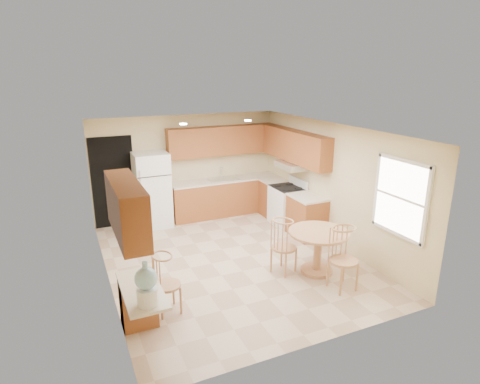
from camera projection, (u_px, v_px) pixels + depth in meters
name	position (u px, v px, depth m)	size (l,w,h in m)	color
floor	(232.00, 260.00, 7.72)	(5.50, 5.50, 0.00)	#C1A88C
ceiling	(231.00, 130.00, 6.99)	(4.50, 5.50, 0.02)	white
wall_back	(187.00, 166.00, 9.75)	(4.50, 0.02, 2.50)	beige
wall_front	(318.00, 260.00, 4.96)	(4.50, 0.02, 2.50)	beige
wall_left	(103.00, 215.00, 6.47)	(0.02, 5.50, 2.50)	beige
wall_right	(332.00, 184.00, 8.24)	(0.02, 5.50, 2.50)	beige
doorway	(113.00, 182.00, 9.11)	(0.90, 0.02, 2.10)	black
base_cab_back	(225.00, 197.00, 10.07)	(2.75, 0.60, 0.87)	#985226
counter_back	(225.00, 180.00, 9.94)	(2.75, 0.63, 0.04)	beige
base_cab_right_a	(274.00, 198.00, 9.98)	(0.60, 0.59, 0.87)	#985226
counter_right_a	(275.00, 181.00, 9.84)	(0.63, 0.59, 0.04)	beige
base_cab_right_b	(307.00, 217.00, 8.71)	(0.60, 0.80, 0.87)	#985226
counter_right_b	(308.00, 197.00, 8.57)	(0.63, 0.80, 0.04)	beige
upper_cab_back	(223.00, 141.00, 9.78)	(2.75, 0.33, 0.70)	#985226
upper_cab_right	(295.00, 146.00, 9.05)	(0.33, 2.42, 0.70)	#985226
upper_cab_left	(127.00, 209.00, 4.96)	(0.33, 1.40, 0.70)	#985226
sink	(224.00, 179.00, 9.92)	(0.78, 0.44, 0.01)	silver
range_hood	(292.00, 165.00, 9.12)	(0.50, 0.76, 0.14)	silver
desk_pedestal	(138.00, 301.00, 5.68)	(0.48, 0.42, 0.72)	#985226
desk_top	(142.00, 290.00, 5.23)	(0.50, 1.20, 0.04)	beige
window	(401.00, 198.00, 6.54)	(0.06, 1.12, 1.30)	white
can_light_a	(183.00, 124.00, 7.84)	(0.14, 0.14, 0.02)	white
can_light_b	(248.00, 120.00, 8.39)	(0.14, 0.14, 0.02)	white
refrigerator	(152.00, 190.00, 9.19)	(0.76, 0.74, 1.73)	white
stove	(287.00, 205.00, 9.37)	(0.65, 0.76, 1.09)	white
dining_table	(318.00, 246.00, 7.10)	(1.06, 1.06, 0.79)	tan
chair_table_a	(287.00, 243.00, 6.99)	(0.44, 0.57, 1.00)	tan
chair_table_b	(348.00, 255.00, 6.43)	(0.47, 0.47, 1.06)	tan
chair_desk	(168.00, 280.00, 5.82)	(0.41, 0.53, 0.93)	tan
water_crock	(147.00, 285.00, 4.79)	(0.28, 0.28, 0.57)	white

